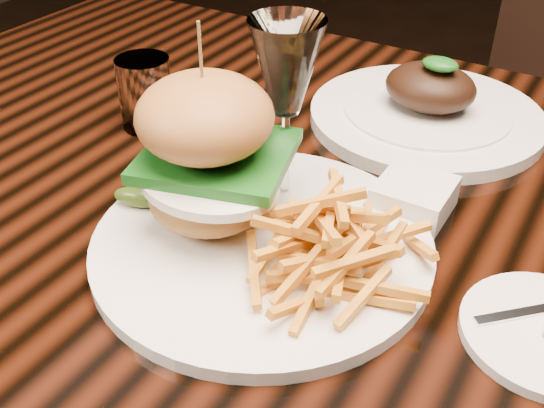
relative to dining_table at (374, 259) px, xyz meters
The scene contains 6 objects.
dining_table is the anchor object (origin of this frame).
burger_plate 0.21m from the dining_table, 121.24° to the right, with size 0.34×0.34×0.22m.
ramekin 0.10m from the dining_table, 18.00° to the left, with size 0.08×0.08×0.04m, color silver.
wine_glass 0.25m from the dining_table, 154.15° to the right, with size 0.08×0.08×0.21m.
water_tumbler 0.36m from the dining_table, behind, with size 0.07×0.07×0.09m, color white.
far_dish 0.24m from the dining_table, 96.89° to the left, with size 0.31×0.31×0.10m.
Camera 1 is at (0.19, -0.55, 1.16)m, focal length 42.00 mm.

